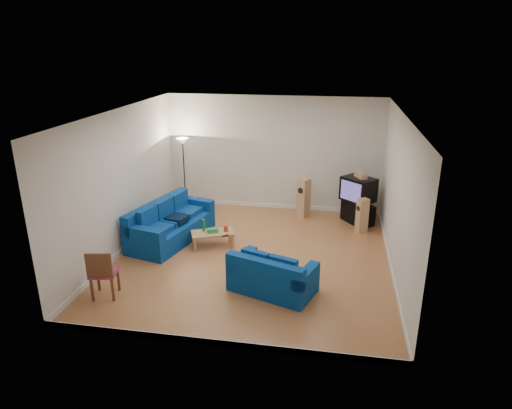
% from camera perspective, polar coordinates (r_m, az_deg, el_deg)
% --- Properties ---
extents(room, '(6.01, 6.51, 3.21)m').
position_cam_1_polar(room, '(9.74, -0.41, 1.67)').
color(room, '#95562E').
rests_on(room, ground).
extents(sofa_three_seat, '(1.61, 2.59, 0.93)m').
position_cam_1_polar(sofa_three_seat, '(11.24, -10.77, -2.67)').
color(sofa_three_seat, navy).
rests_on(sofa_three_seat, ground).
extents(sofa_loveseat, '(1.78, 1.36, 0.79)m').
position_cam_1_polar(sofa_loveseat, '(8.83, 1.95, -9.16)').
color(sofa_loveseat, navy).
rests_on(sofa_loveseat, ground).
extents(coffee_table, '(1.09, 0.83, 0.35)m').
position_cam_1_polar(coffee_table, '(10.75, -5.45, -3.71)').
color(coffee_table, tan).
rests_on(coffee_table, ground).
extents(bottle, '(0.08, 0.08, 0.29)m').
position_cam_1_polar(bottle, '(10.76, -6.55, -2.59)').
color(bottle, '#197233').
rests_on(bottle, coffee_table).
extents(tissue_box, '(0.27, 0.22, 0.10)m').
position_cam_1_polar(tissue_box, '(10.70, -5.44, -3.24)').
color(tissue_box, green).
rests_on(tissue_box, coffee_table).
extents(red_canister, '(0.10, 0.10, 0.14)m').
position_cam_1_polar(red_canister, '(10.72, -3.79, -3.02)').
color(red_canister, red).
rests_on(red_canister, coffee_table).
extents(remote, '(0.15, 0.14, 0.02)m').
position_cam_1_polar(remote, '(10.49, -3.84, -3.90)').
color(remote, black).
rests_on(remote, coffee_table).
extents(tv_stand, '(0.90, 0.99, 0.53)m').
position_cam_1_polar(tv_stand, '(12.39, 12.59, -1.04)').
color(tv_stand, black).
rests_on(tv_stand, ground).
extents(av_receiver, '(0.56, 0.57, 0.10)m').
position_cam_1_polar(av_receiver, '(12.24, 12.55, 0.28)').
color(av_receiver, black).
rests_on(av_receiver, tv_stand).
extents(television, '(0.99, 0.97, 0.62)m').
position_cam_1_polar(television, '(12.12, 12.66, 1.88)').
color(television, black).
rests_on(television, av_receiver).
extents(centre_speaker, '(0.33, 0.44, 0.14)m').
position_cam_1_polar(centre_speaker, '(12.02, 12.95, 3.61)').
color(centre_speaker, tan).
rests_on(centre_speaker, television).
extents(speaker_left, '(0.37, 0.40, 1.08)m').
position_cam_1_polar(speaker_left, '(12.46, 5.97, 0.81)').
color(speaker_left, tan).
rests_on(speaker_left, ground).
extents(speaker_right, '(0.33, 0.31, 0.88)m').
position_cam_1_polar(speaker_right, '(11.74, 13.12, -1.34)').
color(speaker_right, tan).
rests_on(speaker_right, ground).
extents(floor_lamp, '(0.35, 0.35, 2.06)m').
position_cam_1_polar(floor_lamp, '(12.83, -9.11, 6.61)').
color(floor_lamp, black).
rests_on(floor_lamp, ground).
extents(dining_chair, '(0.55, 0.55, 0.98)m').
position_cam_1_polar(dining_chair, '(8.99, -18.65, -7.95)').
color(dining_chair, brown).
rests_on(dining_chair, ground).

